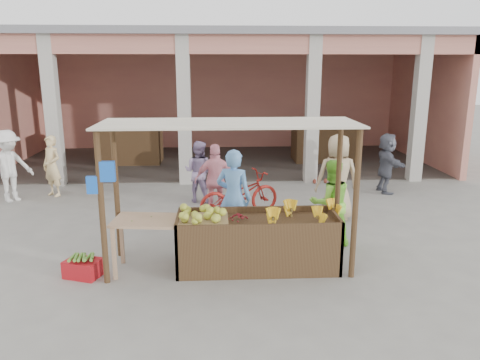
{
  "coord_description": "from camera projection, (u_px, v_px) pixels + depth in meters",
  "views": [
    {
      "loc": [
        -0.15,
        -7.13,
        3.27
      ],
      "look_at": [
        0.28,
        1.2,
        1.18
      ],
      "focal_mm": 35.0,
      "sensor_mm": 36.0,
      "label": 1
    }
  ],
  "objects": [
    {
      "name": "produce_sacks",
      "position": [
        320.0,
        173.0,
        13.08
      ],
      "size": [
        0.72,
        0.67,
        0.54
      ],
      "color": "maroon",
      "rests_on": "ground"
    },
    {
      "name": "papaya_pile",
      "position": [
        147.0,
        214.0,
        7.37
      ],
      "size": [
        0.64,
        0.37,
        0.18
      ],
      "primitive_type": null,
      "color": "#5D9631",
      "rests_on": "side_table"
    },
    {
      "name": "shopper_b",
      "position": [
        216.0,
        178.0,
        10.14
      ],
      "size": [
        1.02,
        0.57,
        1.7
      ],
      "primitive_type": "imported",
      "rotation": [
        0.0,
        0.0,
        3.18
      ],
      "color": "pink",
      "rests_on": "ground"
    },
    {
      "name": "side_table",
      "position": [
        148.0,
        228.0,
        7.43
      ],
      "size": [
        1.15,
        0.84,
        0.87
      ],
      "rotation": [
        0.0,
        0.0,
        -0.12
      ],
      "color": "tan",
      "rests_on": "ground"
    },
    {
      "name": "banana_heap",
      "position": [
        302.0,
        213.0,
        7.56
      ],
      "size": [
        1.22,
        0.66,
        0.22
      ],
      "primitive_type": null,
      "color": "yellow",
      "rests_on": "fruit_stall"
    },
    {
      "name": "shopper_a",
      "position": [
        9.0,
        163.0,
        11.19
      ],
      "size": [
        1.24,
        1.31,
        1.88
      ],
      "primitive_type": "imported",
      "rotation": [
        0.0,
        0.0,
        0.87
      ],
      "color": "silver",
      "rests_on": "ground"
    },
    {
      "name": "shopper_d",
      "position": [
        387.0,
        161.0,
        12.0
      ],
      "size": [
        0.62,
        1.51,
        1.63
      ],
      "primitive_type": "imported",
      "rotation": [
        0.0,
        0.0,
        1.57
      ],
      "color": "#535561",
      "rests_on": "ground"
    },
    {
      "name": "shopper_e",
      "position": [
        52.0,
        165.0,
        11.69
      ],
      "size": [
        0.74,
        0.7,
        1.6
      ],
      "primitive_type": "imported",
      "rotation": [
        0.0,
        0.0,
        -0.58
      ],
      "color": "#EAC78A",
      "rests_on": "ground"
    },
    {
      "name": "plantain_bundle",
      "position": [
        82.0,
        258.0,
        7.31
      ],
      "size": [
        0.41,
        0.29,
        0.08
      ],
      "primitive_type": null,
      "color": "#5E9335",
      "rests_on": "red_crate"
    },
    {
      "name": "melon_tray",
      "position": [
        202.0,
        217.0,
        7.43
      ],
      "size": [
        0.82,
        0.71,
        0.21
      ],
      "color": "#95784D",
      "rests_on": "fruit_stall"
    },
    {
      "name": "shopper_c",
      "position": [
        337.0,
        173.0,
        9.86
      ],
      "size": [
        0.98,
        0.64,
        2.04
      ],
      "primitive_type": "imported",
      "rotation": [
        0.0,
        0.0,
        3.14
      ],
      "color": "tan",
      "rests_on": "ground"
    },
    {
      "name": "market_building",
      "position": [
        221.0,
        81.0,
        15.7
      ],
      "size": [
        14.4,
        6.4,
        4.2
      ],
      "color": "tan",
      "rests_on": "ground"
    },
    {
      "name": "berry_heap",
      "position": [
        239.0,
        217.0,
        7.5
      ],
      "size": [
        0.41,
        0.33,
        0.13
      ],
      "primitive_type": "ellipsoid",
      "color": "maroon",
      "rests_on": "fruit_stall"
    },
    {
      "name": "stall_awning",
      "position": [
        225.0,
        149.0,
        7.29
      ],
      "size": [
        4.09,
        1.35,
        2.39
      ],
      "color": "#4D361E",
      "rests_on": "ground"
    },
    {
      "name": "red_crate",
      "position": [
        83.0,
        268.0,
        7.35
      ],
      "size": [
        0.63,
        0.54,
        0.28
      ],
      "primitive_type": "cube",
      "rotation": [
        0.0,
        0.0,
        -0.34
      ],
      "color": "#AD1219",
      "rests_on": "ground"
    },
    {
      "name": "shopper_f",
      "position": [
        199.0,
        169.0,
        11.19
      ],
      "size": [
        0.9,
        0.7,
        1.63
      ],
      "primitive_type": "imported",
      "rotation": [
        0.0,
        0.0,
        2.79
      ],
      "color": "#937CA7",
      "rests_on": "ground"
    },
    {
      "name": "ground",
      "position": [
        227.0,
        267.0,
        7.71
      ],
      "size": [
        60.0,
        60.0,
        0.0
      ],
      "primitive_type": "plane",
      "color": "slate",
      "rests_on": "ground"
    },
    {
      "name": "motorcycle",
      "position": [
        239.0,
        194.0,
        10.15
      ],
      "size": [
        1.45,
        2.08,
        1.03
      ],
      "primitive_type": "imported",
      "rotation": [
        0.0,
        0.0,
        2.0
      ],
      "color": "maroon",
      "rests_on": "ground"
    },
    {
      "name": "fruit_stall",
      "position": [
        257.0,
        244.0,
        7.64
      ],
      "size": [
        2.6,
        0.95,
        0.8
      ],
      "primitive_type": "cube",
      "color": "#4D361E",
      "rests_on": "ground"
    },
    {
      "name": "vendor_blue",
      "position": [
        234.0,
        194.0,
        8.5
      ],
      "size": [
        0.85,
        0.73,
        1.91
      ],
      "primitive_type": "imported",
      "rotation": [
        0.0,
        0.0,
        2.81
      ],
      "color": "#65A2E9",
      "rests_on": "ground"
    },
    {
      "name": "vendor_green",
      "position": [
        330.0,
        200.0,
        8.5
      ],
      "size": [
        0.86,
        0.56,
        1.69
      ],
      "primitive_type": "imported",
      "rotation": [
        0.0,
        0.0,
        3.26
      ],
      "color": "#82DD3C",
      "rests_on": "ground"
    }
  ]
}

